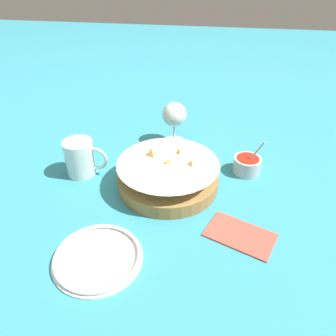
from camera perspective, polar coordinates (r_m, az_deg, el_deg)
ground_plane at (r=0.83m, az=-0.79°, el=-4.62°), size 4.00×4.00×0.00m
food_basket at (r=0.84m, az=0.03°, el=-1.25°), size 0.26×0.26×0.09m
sauce_cup at (r=0.92m, az=13.60°, el=0.61°), size 0.07×0.07×0.10m
wine_glass at (r=1.01m, az=1.11°, el=9.07°), size 0.08×0.08×0.13m
beer_mug at (r=0.91m, az=-14.97°, el=1.54°), size 0.12×0.08×0.10m
side_plate at (r=0.69m, az=-12.16°, el=-14.94°), size 0.18×0.18×0.01m
napkin at (r=0.74m, az=12.47°, el=-11.22°), size 0.17×0.13×0.01m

